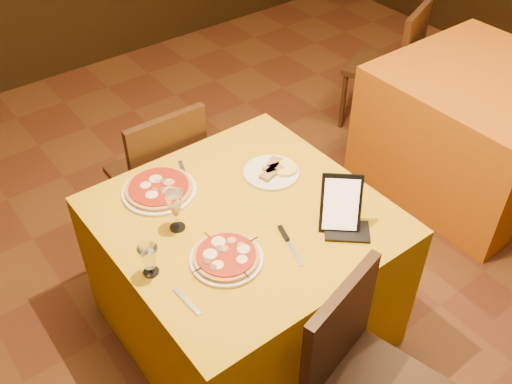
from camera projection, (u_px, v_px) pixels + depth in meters
floor at (390, 343)px, 2.78m from camera, size 6.00×7.00×0.01m
main_table at (245, 274)px, 2.62m from camera, size 1.10×1.10×0.75m
side_table at (477, 129)px, 3.50m from camera, size 1.10×1.10×0.75m
chair_main_far at (156, 174)px, 3.05m from camera, size 0.41×0.41×0.91m
chair_side_far at (381, 67)px, 3.94m from camera, size 0.55×0.55×0.91m
pizza_near at (226, 258)px, 2.17m from camera, size 0.28×0.28×0.03m
pizza_far at (159, 189)px, 2.47m from camera, size 0.33×0.33×0.03m
cutlet_dish at (271, 171)px, 2.57m from camera, size 0.25×0.25×0.03m
wine_glass at (176, 211)px, 2.25m from camera, size 0.08×0.08×0.19m
water_glass at (149, 261)px, 2.09m from camera, size 0.07×0.07×0.13m
tablet at (341, 203)px, 2.25m from camera, size 0.19×0.18×0.23m
knife at (292, 249)px, 2.22m from camera, size 0.07×0.19×0.01m
fork_near at (187, 301)px, 2.02m from camera, size 0.03×0.16×0.01m
fork_far at (184, 172)px, 2.58m from camera, size 0.08×0.17×0.01m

